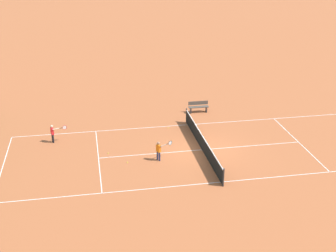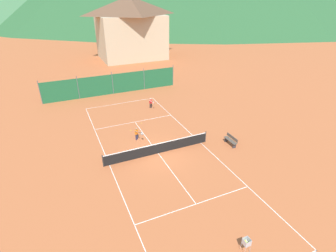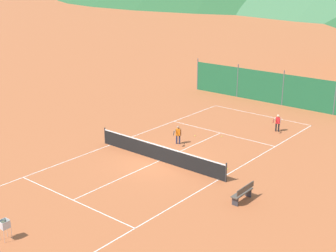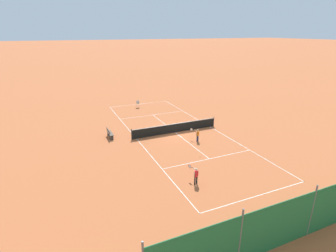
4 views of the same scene
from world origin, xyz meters
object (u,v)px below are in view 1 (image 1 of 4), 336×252
tennis_net (202,142)px  tennis_ball_far_corner (127,162)px  courtside_bench (198,107)px  player_far_service (159,149)px  tennis_ball_near_corner (168,128)px  player_far_baseline (53,132)px  tennis_ball_alley_left (108,153)px

tennis_net → tennis_ball_far_corner: size_ratio=139.09×
tennis_net → courtside_bench: tennis_net is taller
player_far_service → tennis_ball_near_corner: bearing=-16.9°
tennis_net → tennis_ball_near_corner: (3.72, 1.45, -0.47)m
tennis_net → player_far_baseline: size_ratio=7.65×
player_far_baseline → tennis_ball_alley_left: size_ratio=18.18×
tennis_ball_alley_left → player_far_baseline: bearing=55.2°
tennis_net → tennis_ball_alley_left: tennis_net is taller
tennis_ball_far_corner → courtside_bench: courtside_bench is taller
courtside_bench → tennis_net: bearing=168.3°
tennis_ball_near_corner → tennis_ball_far_corner: bearing=144.6°
tennis_net → courtside_bench: (6.34, -1.31, -0.05)m
player_far_baseline → tennis_ball_far_corner: size_ratio=18.18×
tennis_ball_alley_left → courtside_bench: courtside_bench is taller
tennis_net → tennis_ball_alley_left: (0.50, 5.79, -0.47)m
tennis_ball_near_corner → courtside_bench: (2.62, -2.76, 0.42)m
tennis_ball_alley_left → tennis_ball_far_corner: bearing=-144.3°
tennis_ball_far_corner → player_far_baseline: bearing=49.3°
player_far_baseline → tennis_ball_near_corner: (0.90, -7.67, -0.67)m
player_far_service → courtside_bench: player_far_service is taller
tennis_ball_far_corner → courtside_bench: 9.48m
player_far_baseline → player_far_service: 7.28m
player_far_service → courtside_bench: (7.24, -4.16, -0.25)m
player_far_baseline → courtside_bench: bearing=-71.3°
player_far_service → tennis_ball_alley_left: player_far_service is taller
tennis_ball_near_corner → tennis_ball_alley_left: (-3.22, 4.34, 0.00)m
tennis_net → courtside_bench: bearing=-11.7°
player_far_service → tennis_ball_far_corner: player_far_service is taller
tennis_net → player_far_baseline: (2.82, 9.11, 0.20)m
tennis_ball_far_corner → tennis_ball_alley_left: 1.77m
tennis_net → tennis_ball_far_corner: tennis_net is taller
tennis_ball_far_corner → courtside_bench: bearing=-39.8°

